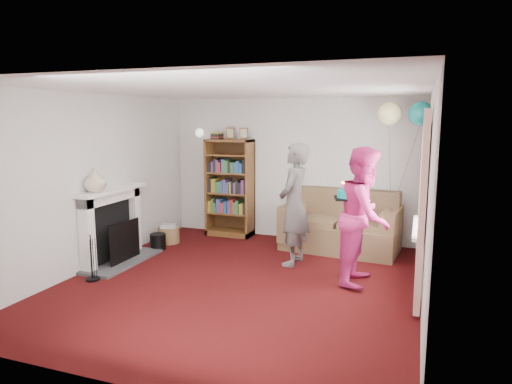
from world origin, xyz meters
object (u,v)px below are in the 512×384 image
at_px(person_magenta, 364,216).
at_px(birthday_cake, 348,194).
at_px(person_striped, 294,204).
at_px(sofa, 341,227).
at_px(bookcase, 230,188).

distance_m(person_magenta, birthday_cake, 0.35).
bearing_deg(person_striped, sofa, 157.09).
distance_m(person_striped, person_magenta, 1.14).
bearing_deg(bookcase, sofa, -6.14).
relative_size(person_striped, person_magenta, 1.00).
height_order(sofa, person_striped, person_striped).
xyz_separation_m(bookcase, person_striped, (1.56, -1.28, 0.03)).
relative_size(sofa, person_striped, 1.02).
xyz_separation_m(bookcase, birthday_cake, (2.41, -1.73, 0.30)).
distance_m(person_striped, birthday_cake, 1.00).
bearing_deg(birthday_cake, sofa, 101.94).
bearing_deg(birthday_cake, person_magenta, 6.06).
xyz_separation_m(sofa, person_magenta, (0.53, -1.48, 0.54)).
distance_m(sofa, person_magenta, 1.66).
height_order(bookcase, person_striped, bookcase).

